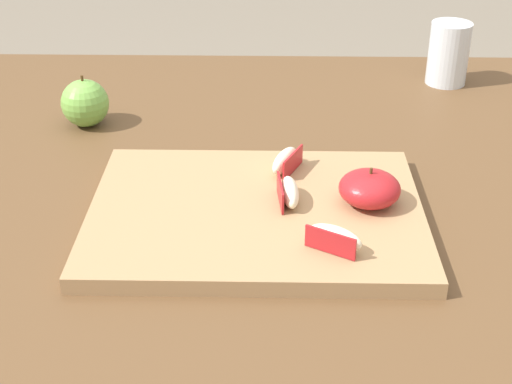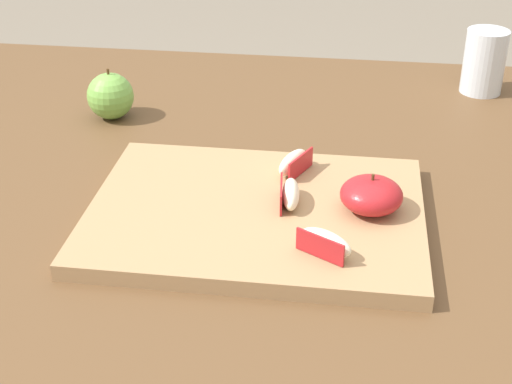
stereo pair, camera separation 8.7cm
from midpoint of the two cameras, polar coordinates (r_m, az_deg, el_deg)
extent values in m
cube|color=brown|center=(0.99, 0.05, 0.22)|extent=(1.40, 0.98, 0.03)
cube|color=#A37F56|center=(0.89, 2.81, -1.76)|extent=(0.39, 0.30, 0.02)
ellipsoid|color=#B21E23|center=(0.88, 11.61, -0.31)|extent=(0.07, 0.07, 0.04)
cylinder|color=#4C3319|center=(0.87, 11.75, 0.95)|extent=(0.00, 0.00, 0.01)
ellipsoid|color=#F4EACC|center=(0.80, 8.46, -3.91)|extent=(0.06, 0.05, 0.03)
cube|color=#B21E23|center=(0.79, 8.05, -4.27)|extent=(0.05, 0.03, 0.03)
ellipsoid|color=#F4EACC|center=(0.96, 5.45, 2.19)|extent=(0.04, 0.07, 0.03)
cube|color=#B21E23|center=(0.95, 6.06, 2.02)|extent=(0.03, 0.05, 0.03)
ellipsoid|color=#F4EACC|center=(0.88, 5.50, -0.24)|extent=(0.03, 0.06, 0.03)
cube|color=#B21E23|center=(0.88, 4.77, -0.22)|extent=(0.01, 0.06, 0.03)
sphere|color=#70AD47|center=(1.16, -8.93, 7.19)|extent=(0.07, 0.07, 0.07)
cylinder|color=#4C3319|center=(1.15, -9.08, 8.93)|extent=(0.00, 0.00, 0.01)
cylinder|color=silver|center=(1.31, 18.88, 9.35)|extent=(0.07, 0.07, 0.10)
camera|label=1|loc=(0.04, -87.14, 1.63)|focal=52.46mm
camera|label=2|loc=(0.04, 92.86, -1.63)|focal=52.46mm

